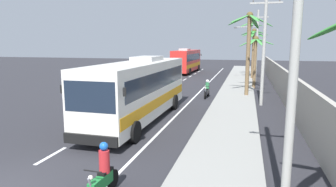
% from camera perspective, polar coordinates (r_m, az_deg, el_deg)
% --- Properties ---
extents(sidewalk_kerb, '(3.20, 90.00, 0.14)m').
position_cam_1_polar(sidewalk_kerb, '(17.27, 11.57, -5.73)').
color(sidewalk_kerb, gray).
rests_on(sidewalk_kerb, ground).
extents(lane_markings, '(3.54, 71.00, 0.01)m').
position_cam_1_polar(lane_markings, '(22.15, 0.09, -2.34)').
color(lane_markings, white).
rests_on(lane_markings, ground).
extents(boundary_wall, '(0.24, 60.00, 2.53)m').
position_cam_1_polar(boundary_wall, '(21.13, 22.67, -0.19)').
color(boundary_wall, '#9E998E').
rests_on(boundary_wall, ground).
extents(coach_bus_foreground, '(3.05, 11.60, 3.77)m').
position_cam_1_polar(coach_bus_foreground, '(17.77, -5.42, 1.08)').
color(coach_bus_foreground, silver).
rests_on(coach_bus_foreground, ground).
extents(coach_bus_far_lane, '(3.03, 10.88, 3.82)m').
position_cam_1_polar(coach_bus_far_lane, '(47.22, 3.58, 6.39)').
color(coach_bus_far_lane, red).
rests_on(coach_bus_far_lane, ground).
extents(motorcycle_beside_bus, '(0.56, 1.96, 1.67)m').
position_cam_1_polar(motorcycle_beside_bus, '(9.39, -12.43, -15.11)').
color(motorcycle_beside_bus, black).
rests_on(motorcycle_beside_bus, ground).
extents(motorcycle_trailing, '(0.56, 1.96, 1.54)m').
position_cam_1_polar(motorcycle_trailing, '(25.56, 7.47, 0.61)').
color(motorcycle_trailing, black).
rests_on(motorcycle_trailing, ground).
extents(utility_pole_nearest, '(1.81, 0.24, 10.34)m').
position_cam_1_polar(utility_pole_nearest, '(8.21, 23.61, 14.10)').
color(utility_pole_nearest, '#9E9E99').
rests_on(utility_pole_nearest, ground).
extents(utility_pole_mid, '(2.24, 0.24, 8.89)m').
position_cam_1_polar(utility_pole_mid, '(22.94, 17.94, 9.26)').
color(utility_pole_mid, '#9E9E99').
rests_on(utility_pole_mid, ground).
extents(utility_pole_far, '(3.96, 0.24, 8.51)m').
position_cam_1_polar(utility_pole_far, '(37.74, 16.49, 9.23)').
color(utility_pole_far, '#9E9E99').
rests_on(utility_pole_far, ground).
extents(palm_nearest, '(3.48, 3.34, 5.32)m').
position_cam_1_polar(palm_nearest, '(31.75, 16.40, 7.83)').
color(palm_nearest, brown).
rests_on(palm_nearest, ground).
extents(palm_second, '(3.13, 3.31, 7.62)m').
position_cam_1_polar(palm_second, '(42.80, 15.33, 10.17)').
color(palm_second, brown).
rests_on(palm_second, ground).
extents(palm_third, '(3.87, 3.83, 7.20)m').
position_cam_1_polar(palm_third, '(26.50, 15.22, 9.92)').
color(palm_third, brown).
rests_on(palm_third, ground).
extents(palm_fourth, '(3.46, 3.36, 6.48)m').
position_cam_1_polar(palm_fourth, '(40.20, 16.08, 9.10)').
color(palm_fourth, brown).
rests_on(palm_fourth, ground).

